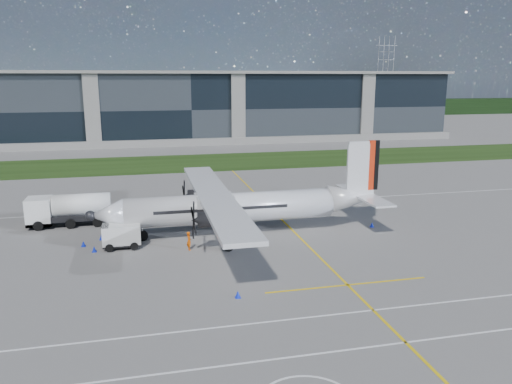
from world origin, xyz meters
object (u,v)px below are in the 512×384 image
safety_cone_fwd (83,244)px  safety_cone_stbdwing (203,196)px  turboprop_aircraft (241,190)px  pylon_east (385,75)px  baggage_tug (122,236)px  ground_crew_person (189,239)px  safety_cone_nose_port (94,249)px  safety_cone_nose_stbd (101,237)px  safety_cone_tail (372,224)px  fuel_tanker_truck (63,210)px  safety_cone_portwing (238,294)px

safety_cone_fwd → safety_cone_stbdwing: 19.45m
turboprop_aircraft → safety_cone_fwd: size_ratio=56.05×
pylon_east → turboprop_aircraft: pylon_east is taller
baggage_tug → ground_crew_person: (5.53, -1.91, -0.09)m
safety_cone_nose_port → safety_cone_nose_stbd: same height
baggage_tug → ground_crew_person: 5.85m
baggage_tug → safety_cone_tail: baggage_tug is taller
safety_cone_fwd → pylon_east: bearing=54.8°
safety_cone_fwd → safety_cone_nose_stbd: (1.39, 1.55, 0.00)m
safety_cone_nose_stbd → safety_cone_fwd: bearing=-131.9°
pylon_east → baggage_tug: size_ratio=8.87×
safety_cone_stbdwing → safety_cone_nose_port: bearing=-123.6°
fuel_tanker_truck → safety_cone_tail: 30.23m
safety_cone_tail → safety_cone_fwd: bearing=179.3°
safety_cone_nose_stbd → turboprop_aircraft: bearing=-5.3°
turboprop_aircraft → fuel_tanker_truck: size_ratio=3.36×
turboprop_aircraft → safety_cone_tail: 13.46m
ground_crew_person → safety_cone_nose_port: (-7.80, 1.29, -0.67)m
safety_cone_nose_port → safety_cone_tail: size_ratio=1.00×
safety_cone_nose_port → safety_cone_tail: (25.83, 1.35, 0.00)m
safety_cone_nose_port → safety_cone_stbdwing: 20.18m
safety_cone_portwing → safety_cone_tail: 20.33m
ground_crew_person → safety_cone_fwd: ground_crew_person is taller
fuel_tanker_truck → safety_cone_stbdwing: fuel_tanker_truck is taller
turboprop_aircraft → safety_cone_nose_stbd: bearing=174.7°
safety_cone_tail → turboprop_aircraft: bearing=177.0°
pylon_east → safety_cone_tail: bearing=-117.3°
fuel_tanker_truck → safety_cone_nose_stbd: (3.85, -5.40, -1.31)m
ground_crew_person → safety_cone_tail: ground_crew_person is taller
safety_cone_stbdwing → baggage_tug: bearing=-118.8°
turboprop_aircraft → safety_cone_tail: bearing=-3.0°
fuel_tanker_truck → safety_cone_nose_stbd: size_ratio=16.66×
safety_cone_fwd → safety_cone_tail: size_ratio=1.00×
pylon_east → safety_cone_fwd: (-100.97, -143.19, -14.75)m
pylon_east → safety_cone_nose_port: size_ratio=60.00×
safety_cone_nose_port → pylon_east: bearing=55.4°
safety_cone_nose_port → safety_cone_stbdwing: (11.18, 16.80, 0.00)m
pylon_east → ground_crew_person: pylon_east is taller
safety_cone_nose_stbd → safety_cone_tail: (25.47, -1.86, 0.00)m
safety_cone_fwd → safety_cone_portwing: (11.05, -13.09, 0.00)m
pylon_east → safety_cone_fwd: size_ratio=60.00×
fuel_tanker_truck → safety_cone_stbdwing: size_ratio=16.66×
pylon_east → safety_cone_portwing: 180.91m
fuel_tanker_truck → safety_cone_tail: (29.32, -7.26, -1.31)m
ground_crew_person → safety_cone_nose_stbd: size_ratio=3.70×
pylon_east → safety_cone_portwing: size_ratio=60.00×
baggage_tug → safety_cone_nose_port: bearing=-164.7°
fuel_tanker_truck → safety_cone_portwing: (13.51, -20.05, -1.31)m
baggage_tug → safety_cone_stbdwing: size_ratio=6.76×
safety_cone_tail → safety_cone_stbdwing: size_ratio=1.00×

